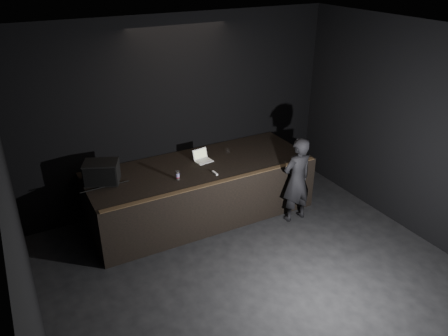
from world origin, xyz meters
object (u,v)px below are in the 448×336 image
at_px(beer_can, 178,175).
at_px(person, 297,180).
at_px(stage_monitor, 102,172).
at_px(laptop, 202,158).
at_px(stage_riser, 200,190).

height_order(beer_can, person, person).
relative_size(stage_monitor, laptop, 2.00).
xyz_separation_m(stage_monitor, laptop, (1.80, -0.03, -0.13)).
xyz_separation_m(laptop, person, (1.31, -1.11, -0.26)).
relative_size(stage_monitor, person, 0.41).
xyz_separation_m(stage_riser, beer_can, (-0.55, -0.30, 0.58)).
relative_size(laptop, beer_can, 2.08).
xyz_separation_m(beer_can, person, (1.98, -0.65, -0.28)).
distance_m(laptop, beer_can, 0.82).
distance_m(stage_monitor, person, 3.33).
relative_size(stage_riser, stage_monitor, 6.15).
height_order(stage_monitor, person, person).
bearing_deg(laptop, stage_monitor, 171.36).
bearing_deg(person, stage_riser, -36.22).
bearing_deg(stage_monitor, stage_riser, 16.71).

